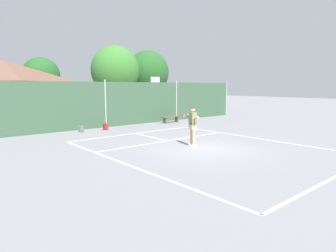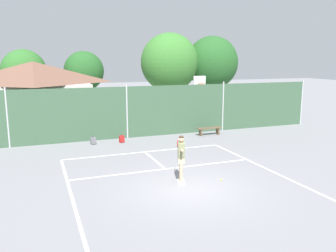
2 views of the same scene
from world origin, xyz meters
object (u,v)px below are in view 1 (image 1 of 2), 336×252
object	(u,v)px
backpack_grey	(81,129)
backpack_red	(106,127)
tennis_player	(192,123)
basketball_hoop	(155,92)
tennis_ball	(219,142)
courtside_bench	(171,118)

from	to	relation	value
backpack_grey	backpack_red	size ratio (longest dim) A/B	1.00
tennis_player	backpack_red	size ratio (longest dim) A/B	4.01
tennis_player	backpack_grey	world-z (taller)	tennis_player
basketball_hoop	backpack_grey	distance (m)	8.38
basketball_hoop	tennis_ball	world-z (taller)	basketball_hoop
basketball_hoop	backpack_red	size ratio (longest dim) A/B	7.67
backpack_grey	backpack_red	world-z (taller)	same
backpack_grey	courtside_bench	xyz separation A→B (m)	(7.15, -0.17, 0.17)
tennis_ball	courtside_bench	world-z (taller)	courtside_bench
backpack_red	courtside_bench	distance (m)	5.56
tennis_player	backpack_red	bearing A→B (deg)	94.33
tennis_ball	backpack_red	distance (m)	7.91
basketball_hoop	tennis_player	bearing A→B (deg)	-119.25
basketball_hoop	courtside_bench	xyz separation A→B (m)	(-0.56, -2.67, -1.95)
basketball_hoop	courtside_bench	bearing A→B (deg)	-101.90
tennis_ball	backpack_red	world-z (taller)	backpack_red
basketball_hoop	tennis_ball	xyz separation A→B (m)	(-3.99, -10.25, -2.28)
tennis_ball	backpack_grey	bearing A→B (deg)	115.68
basketball_hoop	courtside_bench	world-z (taller)	basketball_hoop
tennis_player	courtside_bench	world-z (taller)	tennis_player
backpack_grey	courtside_bench	size ratio (longest dim) A/B	0.29
basketball_hoop	courtside_bench	size ratio (longest dim) A/B	2.22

